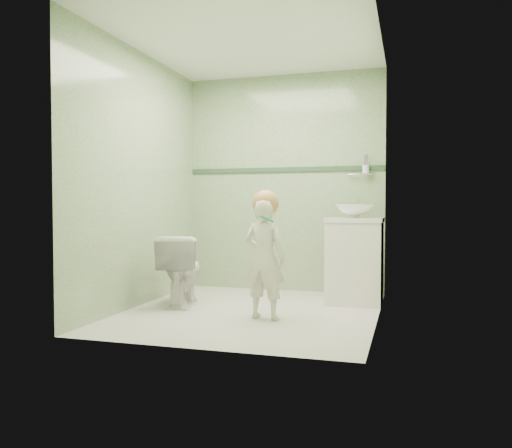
% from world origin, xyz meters
% --- Properties ---
extents(ground, '(2.50, 2.50, 0.00)m').
position_xyz_m(ground, '(0.00, 0.00, 0.00)').
color(ground, beige).
rests_on(ground, ground).
extents(room_shell, '(2.50, 2.54, 2.40)m').
position_xyz_m(room_shell, '(0.00, 0.00, 1.20)').
color(room_shell, gray).
rests_on(room_shell, ground).
extents(trim_stripe, '(2.20, 0.02, 0.05)m').
position_xyz_m(trim_stripe, '(0.00, 1.24, 1.35)').
color(trim_stripe, '#2C4C32').
rests_on(trim_stripe, room_shell).
extents(vanity, '(0.52, 0.50, 0.80)m').
position_xyz_m(vanity, '(0.84, 0.70, 0.40)').
color(vanity, silver).
rests_on(vanity, ground).
extents(counter, '(0.54, 0.52, 0.04)m').
position_xyz_m(counter, '(0.84, 0.70, 0.81)').
color(counter, white).
rests_on(counter, vanity).
extents(basin, '(0.37, 0.37, 0.13)m').
position_xyz_m(basin, '(0.84, 0.70, 0.89)').
color(basin, white).
rests_on(basin, counter).
extents(faucet, '(0.03, 0.13, 0.18)m').
position_xyz_m(faucet, '(0.84, 0.89, 0.97)').
color(faucet, silver).
rests_on(faucet, counter).
extents(cup_holder, '(0.26, 0.07, 0.21)m').
position_xyz_m(cup_holder, '(0.89, 1.18, 1.33)').
color(cup_holder, silver).
rests_on(cup_holder, room_shell).
extents(toilet, '(0.52, 0.73, 0.67)m').
position_xyz_m(toilet, '(-0.74, 0.13, 0.33)').
color(toilet, white).
rests_on(toilet, ground).
extents(toddler, '(0.40, 0.30, 1.00)m').
position_xyz_m(toddler, '(0.19, -0.23, 0.50)').
color(toddler, beige).
rests_on(toddler, ground).
extents(hair_cap, '(0.22, 0.22, 0.22)m').
position_xyz_m(hair_cap, '(0.19, -0.21, 0.97)').
color(hair_cap, tan).
rests_on(hair_cap, toddler).
extents(teal_toothbrush, '(0.11, 0.14, 0.08)m').
position_xyz_m(teal_toothbrush, '(0.24, -0.37, 0.85)').
color(teal_toothbrush, '#128862').
rests_on(teal_toothbrush, toddler).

